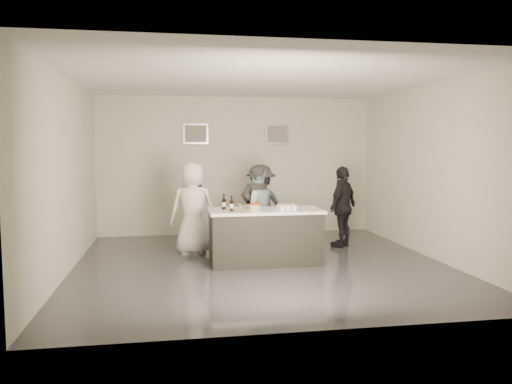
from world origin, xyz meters
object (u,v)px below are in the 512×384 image
(bar_counter, at_px, (265,236))
(beer_bottle_b, at_px, (232,203))
(beer_bottle_a, at_px, (224,202))
(person_guest_left, at_px, (193,208))
(person_guest_back, at_px, (261,205))
(person_main_blue, at_px, (256,210))
(person_main_black, at_px, (256,209))
(cake, at_px, (254,208))
(person_guest_right, at_px, (343,207))

(bar_counter, xyz_separation_m, beer_bottle_b, (-0.57, -0.16, 0.58))
(bar_counter, relative_size, beer_bottle_a, 7.15)
(person_guest_left, distance_m, person_guest_back, 1.43)
(beer_bottle_a, xyz_separation_m, person_main_blue, (0.66, 0.78, -0.25))
(beer_bottle_b, bearing_deg, person_main_black, 60.29)
(beer_bottle_a, bearing_deg, person_guest_left, 119.04)
(beer_bottle_a, xyz_separation_m, person_main_black, (0.66, 0.74, -0.23))
(beer_bottle_a, distance_m, person_guest_back, 1.65)
(beer_bottle_a, height_order, person_main_blue, person_main_blue)
(beer_bottle_a, relative_size, beer_bottle_b, 1.00)
(person_main_black, bearing_deg, person_guest_back, -122.35)
(person_main_blue, xyz_separation_m, person_guest_left, (-1.13, 0.07, 0.05))
(person_guest_left, xyz_separation_m, person_guest_back, (1.33, 0.53, -0.04))
(cake, height_order, beer_bottle_a, beer_bottle_a)
(person_main_black, relative_size, person_guest_left, 0.97)
(cake, bearing_deg, bar_counter, 15.98)
(person_main_blue, height_order, person_guest_left, person_guest_left)
(person_main_blue, distance_m, person_guest_back, 0.64)
(bar_counter, relative_size, person_guest_left, 1.12)
(cake, distance_m, person_guest_back, 1.56)
(person_main_blue, bearing_deg, beer_bottle_a, 37.43)
(cake, height_order, person_main_black, person_main_black)
(bar_counter, height_order, person_main_blue, person_main_blue)
(beer_bottle_a, bearing_deg, cake, -14.98)
(person_guest_left, relative_size, person_guest_right, 1.07)
(beer_bottle_b, bearing_deg, person_main_blue, 60.91)
(beer_bottle_b, height_order, person_main_black, person_main_black)
(beer_bottle_a, xyz_separation_m, person_guest_back, (0.86, 1.38, -0.24))
(bar_counter, relative_size, person_main_blue, 1.19)
(beer_bottle_b, height_order, person_main_blue, person_main_blue)
(bar_counter, relative_size, cake, 9.08)
(cake, height_order, person_guest_back, person_guest_back)
(beer_bottle_b, bearing_deg, bar_counter, 15.44)
(beer_bottle_b, relative_size, person_main_black, 0.16)
(bar_counter, bearing_deg, cake, -164.02)
(cake, relative_size, person_guest_right, 0.13)
(bar_counter, height_order, person_guest_back, person_guest_back)
(cake, xyz_separation_m, person_main_black, (0.17, 0.87, -0.14))
(cake, bearing_deg, person_guest_back, 76.03)
(bar_counter, bearing_deg, person_main_black, 91.06)
(beer_bottle_b, distance_m, person_guest_back, 1.80)
(person_main_black, xyz_separation_m, person_guest_back, (0.20, 0.64, -0.01))
(beer_bottle_a, height_order, person_guest_right, person_guest_right)
(beer_bottle_b, distance_m, person_guest_right, 2.63)
(person_guest_right, bearing_deg, person_guest_left, -40.48)
(cake, height_order, person_guest_left, person_guest_left)
(person_main_black, distance_m, person_guest_back, 0.67)
(person_main_blue, relative_size, person_guest_right, 1.00)
(cake, relative_size, beer_bottle_b, 0.79)
(cake, xyz_separation_m, beer_bottle_a, (-0.48, 0.13, 0.09))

